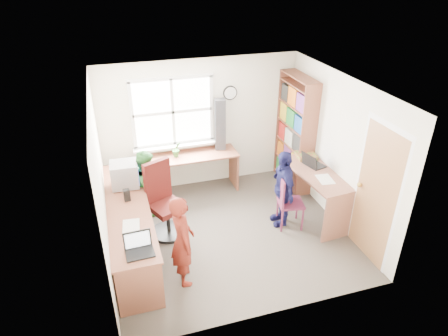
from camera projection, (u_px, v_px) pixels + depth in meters
name	position (u px, v px, depth m)	size (l,w,h in m)	color
room	(228.00, 163.00, 5.90)	(3.64, 3.44, 2.44)	#413A33
l_desk	(146.00, 235.00, 5.60)	(2.38, 2.95, 0.75)	brown
right_desk	(317.00, 184.00, 6.56)	(0.78, 1.48, 0.83)	#915C48
bookshelf	(295.00, 135.00, 7.34)	(0.30, 1.02, 2.10)	brown
swivel_chair	(164.00, 204.00, 6.19)	(0.74, 0.74, 1.21)	black
wooden_chair	(287.00, 200.00, 6.34)	(0.46, 0.46, 0.90)	maroon
crt_monitor	(125.00, 175.00, 6.12)	(0.43, 0.39, 0.40)	gray
laptop_left	(139.00, 247.00, 4.84)	(0.35, 0.30, 0.23)	black
laptop_right	(312.00, 163.00, 6.61)	(0.36, 0.41, 0.24)	black
speaker_a	(127.00, 195.00, 5.82)	(0.10, 0.10, 0.18)	black
speaker_b	(122.00, 175.00, 6.34)	(0.10, 0.10, 0.17)	black
cd_tower	(220.00, 125.00, 7.18)	(0.22, 0.20, 0.95)	black
game_box	(306.00, 155.00, 6.91)	(0.36, 0.36, 0.06)	red
paper_a	(131.00, 226.00, 5.31)	(0.25, 0.34, 0.00)	silver
paper_b	(325.00, 179.00, 6.24)	(0.26, 0.35, 0.00)	silver
potted_plant	(177.00, 149.00, 7.05)	(0.15, 0.12, 0.28)	#347830
person_red	(182.00, 241.00, 5.18)	(0.48, 0.32, 1.32)	maroon
person_green	(149.00, 188.00, 6.37)	(0.63, 0.49, 1.30)	#2E742F
person_navy	(283.00, 188.00, 6.35)	(0.76, 0.32, 1.30)	#151542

